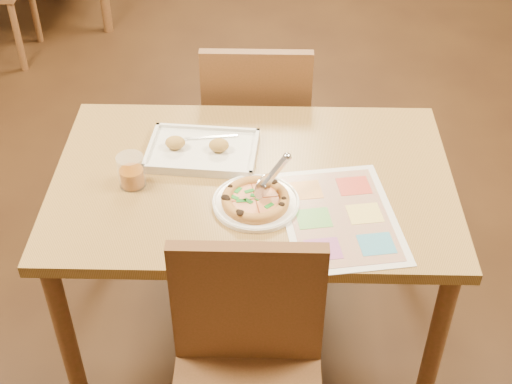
{
  "coord_description": "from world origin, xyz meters",
  "views": [
    {
      "loc": [
        0.05,
        -1.81,
        2.16
      ],
      "look_at": [
        0.01,
        -0.14,
        0.77
      ],
      "focal_mm": 50.0,
      "sensor_mm": 36.0,
      "label": 1
    }
  ],
  "objects_px": {
    "pizza": "(255,200)",
    "appetizer_tray": "(202,151)",
    "glass_tumbler": "(131,173)",
    "dining_table": "(253,197)",
    "chair_far": "(257,115)",
    "chair_near": "(247,358)",
    "menu": "(339,216)",
    "plate": "(256,203)",
    "pizza_cutter": "(271,177)"
  },
  "relations": [
    {
      "from": "chair_near",
      "to": "menu",
      "type": "height_order",
      "value": "chair_near"
    },
    {
      "from": "glass_tumbler",
      "to": "menu",
      "type": "height_order",
      "value": "glass_tumbler"
    },
    {
      "from": "chair_near",
      "to": "menu",
      "type": "xyz_separation_m",
      "value": [
        0.27,
        0.41,
        0.16
      ]
    },
    {
      "from": "plate",
      "to": "chair_near",
      "type": "bearing_deg",
      "value": -91.7
    },
    {
      "from": "dining_table",
      "to": "plate",
      "type": "xyz_separation_m",
      "value": [
        0.01,
        -0.14,
        0.09
      ]
    },
    {
      "from": "chair_far",
      "to": "appetizer_tray",
      "type": "xyz_separation_m",
      "value": [
        -0.18,
        -0.48,
        0.17
      ]
    },
    {
      "from": "pizza",
      "to": "pizza_cutter",
      "type": "height_order",
      "value": "pizza_cutter"
    },
    {
      "from": "pizza",
      "to": "glass_tumbler",
      "type": "bearing_deg",
      "value": 166.13
    },
    {
      "from": "pizza",
      "to": "appetizer_tray",
      "type": "xyz_separation_m",
      "value": [
        -0.19,
        0.26,
        -0.01
      ]
    },
    {
      "from": "pizza_cutter",
      "to": "menu",
      "type": "bearing_deg",
      "value": -74.49
    },
    {
      "from": "chair_near",
      "to": "appetizer_tray",
      "type": "distance_m",
      "value": 0.76
    },
    {
      "from": "plate",
      "to": "menu",
      "type": "distance_m",
      "value": 0.26
    },
    {
      "from": "pizza",
      "to": "appetizer_tray",
      "type": "bearing_deg",
      "value": 125.36
    },
    {
      "from": "chair_near",
      "to": "glass_tumbler",
      "type": "height_order",
      "value": "chair_near"
    },
    {
      "from": "chair_near",
      "to": "glass_tumbler",
      "type": "xyz_separation_m",
      "value": [
        -0.38,
        0.56,
        0.2
      ]
    },
    {
      "from": "chair_near",
      "to": "menu",
      "type": "bearing_deg",
      "value": 57.03
    },
    {
      "from": "menu",
      "to": "pizza_cutter",
      "type": "bearing_deg",
      "value": 158.01
    },
    {
      "from": "chair_far",
      "to": "pizza_cutter",
      "type": "xyz_separation_m",
      "value": [
        0.06,
        -0.71,
        0.24
      ]
    },
    {
      "from": "appetizer_tray",
      "to": "pizza",
      "type": "bearing_deg",
      "value": -54.64
    },
    {
      "from": "chair_near",
      "to": "pizza",
      "type": "xyz_separation_m",
      "value": [
        0.01,
        0.46,
        0.18
      ]
    },
    {
      "from": "chair_far",
      "to": "appetizer_tray",
      "type": "height_order",
      "value": "chair_far"
    },
    {
      "from": "dining_table",
      "to": "chair_far",
      "type": "distance_m",
      "value": 0.61
    },
    {
      "from": "dining_table",
      "to": "chair_near",
      "type": "height_order",
      "value": "chair_near"
    },
    {
      "from": "appetizer_tray",
      "to": "glass_tumbler",
      "type": "xyz_separation_m",
      "value": [
        -0.21,
        -0.17,
        0.03
      ]
    },
    {
      "from": "plate",
      "to": "appetizer_tray",
      "type": "height_order",
      "value": "appetizer_tray"
    },
    {
      "from": "dining_table",
      "to": "chair_far",
      "type": "relative_size",
      "value": 2.77
    },
    {
      "from": "chair_far",
      "to": "pizza_cutter",
      "type": "distance_m",
      "value": 0.75
    },
    {
      "from": "plate",
      "to": "appetizer_tray",
      "type": "xyz_separation_m",
      "value": [
        -0.19,
        0.26,
        0.01
      ]
    },
    {
      "from": "chair_near",
      "to": "pizza",
      "type": "distance_m",
      "value": 0.49
    },
    {
      "from": "pizza_cutter",
      "to": "appetizer_tray",
      "type": "relative_size",
      "value": 0.35
    },
    {
      "from": "glass_tumbler",
      "to": "menu",
      "type": "relative_size",
      "value": 0.23
    },
    {
      "from": "glass_tumbler",
      "to": "pizza_cutter",
      "type": "bearing_deg",
      "value": -7.57
    },
    {
      "from": "plate",
      "to": "pizza",
      "type": "distance_m",
      "value": 0.02
    },
    {
      "from": "glass_tumbler",
      "to": "menu",
      "type": "distance_m",
      "value": 0.67
    },
    {
      "from": "dining_table",
      "to": "chair_far",
      "type": "bearing_deg",
      "value": 90.0
    },
    {
      "from": "dining_table",
      "to": "pizza_cutter",
      "type": "xyz_separation_m",
      "value": [
        0.06,
        -0.1,
        0.17
      ]
    },
    {
      "from": "chair_far",
      "to": "menu",
      "type": "relative_size",
      "value": 0.99
    },
    {
      "from": "pizza_cutter",
      "to": "glass_tumbler",
      "type": "distance_m",
      "value": 0.45
    },
    {
      "from": "plate",
      "to": "appetizer_tray",
      "type": "relative_size",
      "value": 0.7
    },
    {
      "from": "chair_near",
      "to": "glass_tumbler",
      "type": "distance_m",
      "value": 0.7
    },
    {
      "from": "chair_near",
      "to": "glass_tumbler",
      "type": "relative_size",
      "value": 4.34
    },
    {
      "from": "pizza",
      "to": "menu",
      "type": "distance_m",
      "value": 0.26
    },
    {
      "from": "dining_table",
      "to": "pizza_cutter",
      "type": "bearing_deg",
      "value": -60.24
    },
    {
      "from": "chair_far",
      "to": "plate",
      "type": "distance_m",
      "value": 0.75
    },
    {
      "from": "chair_far",
      "to": "pizza",
      "type": "bearing_deg",
      "value": 90.93
    },
    {
      "from": "chair_near",
      "to": "appetizer_tray",
      "type": "height_order",
      "value": "chair_near"
    },
    {
      "from": "chair_near",
      "to": "chair_far",
      "type": "distance_m",
      "value": 1.2
    },
    {
      "from": "dining_table",
      "to": "chair_near",
      "type": "bearing_deg",
      "value": -90.0
    },
    {
      "from": "dining_table",
      "to": "pizza",
      "type": "bearing_deg",
      "value": -85.16
    },
    {
      "from": "chair_near",
      "to": "plate",
      "type": "xyz_separation_m",
      "value": [
        0.01,
        0.47,
        0.16
      ]
    }
  ]
}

